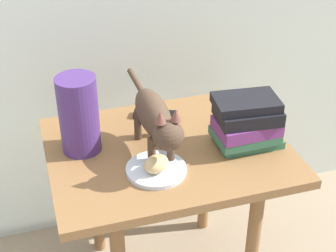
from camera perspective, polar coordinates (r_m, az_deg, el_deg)
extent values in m
cube|color=olive|center=(1.64, 0.00, -2.81)|extent=(0.76, 0.58, 0.03)
cylinder|color=olive|center=(1.74, 9.28, -13.53)|extent=(0.04, 0.04, 0.56)
cylinder|color=olive|center=(1.95, -8.10, -7.39)|extent=(0.04, 0.04, 0.56)
cylinder|color=olive|center=(2.04, 4.13, -5.16)|extent=(0.04, 0.04, 0.56)
cylinder|color=silver|center=(1.53, -1.32, -4.86)|extent=(0.18, 0.18, 0.01)
ellipsoid|color=#E0BC7A|center=(1.49, -1.31, -4.22)|extent=(0.10, 0.09, 0.05)
cylinder|color=#4C3828|center=(1.54, 0.32, -2.59)|extent=(0.02, 0.02, 0.10)
cylinder|color=#4C3828|center=(1.52, -1.83, -2.98)|extent=(0.02, 0.02, 0.10)
cylinder|color=#4C3828|center=(1.66, -1.38, 0.42)|extent=(0.02, 0.02, 0.10)
cylinder|color=#4C3828|center=(1.65, -3.37, 0.08)|extent=(0.02, 0.02, 0.10)
ellipsoid|color=#4C3828|center=(1.55, -1.69, 1.45)|extent=(0.09, 0.26, 0.11)
sphere|color=#4C3828|center=(1.42, 0.02, -1.04)|extent=(0.09, 0.09, 0.09)
cone|color=brown|center=(1.39, 0.88, 1.26)|extent=(0.03, 0.03, 0.03)
cone|color=brown|center=(1.38, -0.85, 0.97)|extent=(0.03, 0.03, 0.03)
cylinder|color=#4C3828|center=(1.72, -3.59, 5.03)|extent=(0.02, 0.16, 0.02)
cube|color=#336B4C|center=(1.67, 8.82, -1.47)|extent=(0.20, 0.14, 0.02)
cube|color=#336B4C|center=(1.64, 8.54, -0.96)|extent=(0.20, 0.14, 0.03)
cube|color=#72337A|center=(1.62, 8.74, 0.01)|extent=(0.20, 0.14, 0.04)
cube|color=black|center=(1.60, 8.85, 1.39)|extent=(0.20, 0.15, 0.04)
cube|color=black|center=(1.58, 8.67, 2.59)|extent=(0.21, 0.15, 0.03)
cylinder|color=#4C2D72|center=(1.58, -9.88, 1.23)|extent=(0.12, 0.12, 0.25)
cube|color=black|center=(1.78, -1.41, 1.28)|extent=(0.15, 0.10, 0.02)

